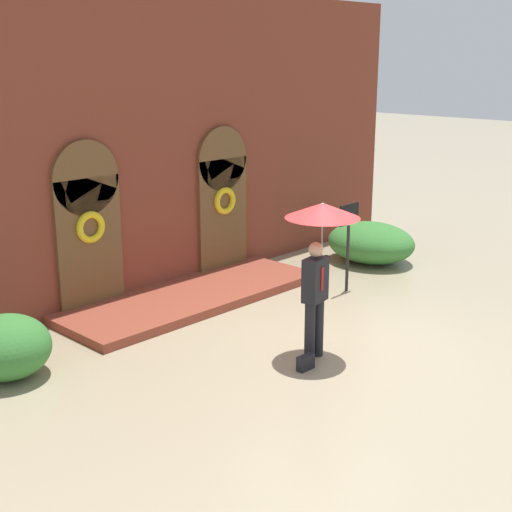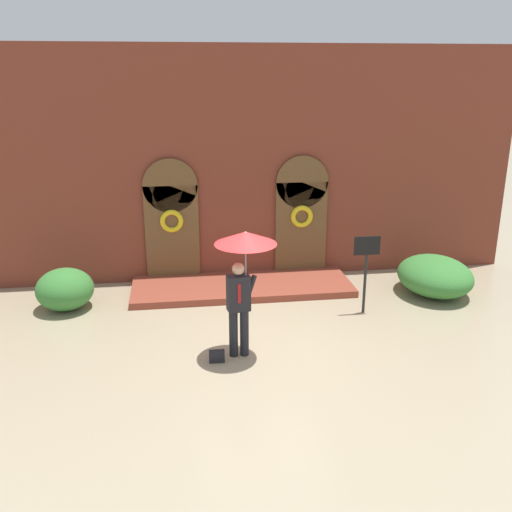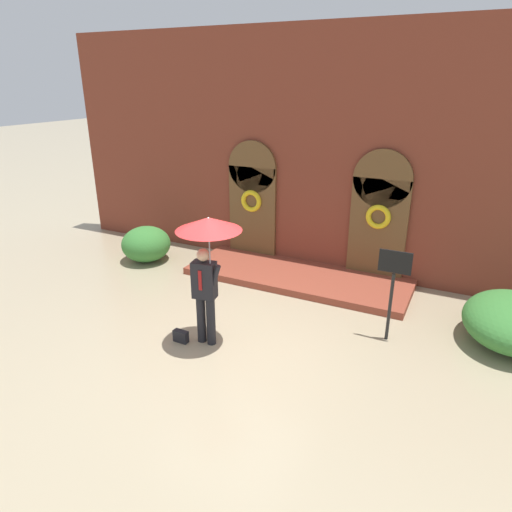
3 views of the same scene
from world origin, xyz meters
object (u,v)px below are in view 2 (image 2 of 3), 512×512
person_with_umbrella (244,257)px  sign_post (366,262)px  handbag (217,356)px  shrub_left (65,289)px  shrub_right (435,276)px

person_with_umbrella → sign_post: (2.79, 1.54, -0.75)m
handbag → sign_post: size_ratio=0.16×
person_with_umbrella → handbag: person_with_umbrella is taller
person_with_umbrella → shrub_left: person_with_umbrella is taller
sign_post → shrub_right: sign_post is taller
person_with_umbrella → handbag: size_ratio=8.44×
handbag → shrub_left: (-3.10, 2.89, 0.34)m
sign_post → shrub_right: 2.29m
handbag → person_with_umbrella: bearing=22.5°
shrub_left → person_with_umbrella: bearing=-36.6°
person_with_umbrella → sign_post: size_ratio=1.37×
handbag → shrub_right: 5.92m
handbag → sign_post: bearing=29.4°
person_with_umbrella → shrub_right: bearing=26.5°
shrub_left → shrub_right: (8.41, -0.30, -0.01)m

